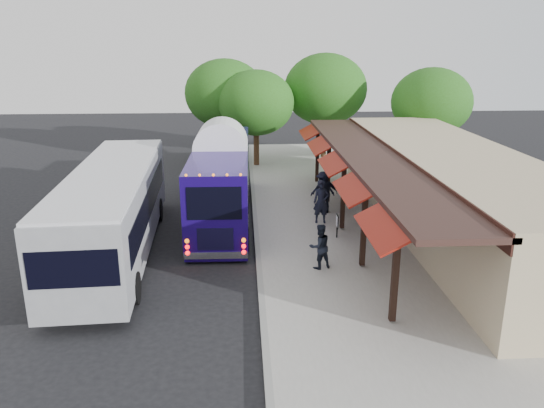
# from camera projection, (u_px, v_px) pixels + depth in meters

# --- Properties ---
(ground) EXTENTS (90.00, 90.00, 0.00)m
(ground) POSITION_uv_depth(u_px,v_px,m) (258.00, 273.00, 19.10)
(ground) COLOR black
(ground) RESTS_ON ground
(sidewalk) EXTENTS (10.00, 40.00, 0.15)m
(sidewalk) POSITION_uv_depth(u_px,v_px,m) (369.00, 230.00, 23.17)
(sidewalk) COLOR #9E9B93
(sidewalk) RESTS_ON ground
(curb) EXTENTS (0.20, 40.00, 0.16)m
(curb) POSITION_uv_depth(u_px,v_px,m) (256.00, 233.00, 22.90)
(curb) COLOR gray
(curb) RESTS_ON ground
(station_shelter) EXTENTS (8.15, 20.00, 3.60)m
(station_shelter) POSITION_uv_depth(u_px,v_px,m) (449.00, 190.00, 22.83)
(station_shelter) COLOR tan
(station_shelter) RESTS_ON ground
(coach_bus) EXTENTS (2.59, 11.51, 3.66)m
(coach_bus) POSITION_uv_depth(u_px,v_px,m) (222.00, 177.00, 24.59)
(coach_bus) COLOR #1A075D
(coach_bus) RESTS_ON ground
(city_bus) EXTENTS (3.41, 12.71, 3.38)m
(city_bus) POSITION_uv_depth(u_px,v_px,m) (114.00, 207.00, 20.39)
(city_bus) COLOR gray
(city_bus) RESTS_ON ground
(ped_a) EXTENTS (0.73, 0.49, 1.96)m
(ped_a) POSITION_uv_depth(u_px,v_px,m) (321.00, 202.00, 23.67)
(ped_a) COLOR black
(ped_a) RESTS_ON sidewalk
(ped_b) EXTENTS (0.98, 0.88, 1.66)m
(ped_b) POSITION_uv_depth(u_px,v_px,m) (320.00, 246.00, 18.93)
(ped_b) COLOR black
(ped_b) RESTS_ON sidewalk
(ped_c) EXTENTS (1.16, 0.53, 1.95)m
(ped_c) POSITION_uv_depth(u_px,v_px,m) (325.00, 193.00, 25.07)
(ped_c) COLOR black
(ped_c) RESTS_ON sidewalk
(ped_d) EXTENTS (1.19, 0.70, 1.82)m
(ped_d) POSITION_uv_depth(u_px,v_px,m) (323.00, 190.00, 25.85)
(ped_d) COLOR black
(ped_d) RESTS_ON sidewalk
(sign_board) EXTENTS (0.07, 0.45, 0.99)m
(sign_board) POSITION_uv_depth(u_px,v_px,m) (337.00, 222.00, 21.92)
(sign_board) COLOR black
(sign_board) RESTS_ON sidewalk
(tree_left) EXTENTS (4.93, 4.93, 6.31)m
(tree_left) POSITION_uv_depth(u_px,v_px,m) (256.00, 103.00, 34.00)
(tree_left) COLOR #382314
(tree_left) RESTS_ON ground
(tree_mid) EXTENTS (5.68, 5.68, 7.28)m
(tree_mid) POSITION_uv_depth(u_px,v_px,m) (325.00, 89.00, 36.24)
(tree_mid) COLOR #382314
(tree_mid) RESTS_ON ground
(tree_right) EXTENTS (5.06, 5.06, 6.47)m
(tree_right) POSITION_uv_depth(u_px,v_px,m) (432.00, 102.00, 33.41)
(tree_right) COLOR #382314
(tree_right) RESTS_ON ground
(tree_far) EXTENTS (5.41, 5.41, 6.93)m
(tree_far) POSITION_uv_depth(u_px,v_px,m) (225.00, 94.00, 35.65)
(tree_far) COLOR #382314
(tree_far) RESTS_ON ground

